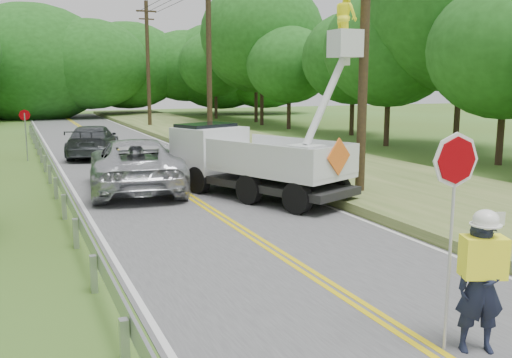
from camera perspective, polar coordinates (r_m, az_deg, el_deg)
name	(u,v)px	position (r m, az deg, el deg)	size (l,w,h in m)	color
ground	(418,343)	(8.95, 16.16, -15.74)	(140.00, 140.00, 0.00)	#485E1D
road	(170,184)	(21.16, -8.69, -0.54)	(7.20, 96.00, 0.03)	#4B4A4D
guardrail	(54,173)	(21.32, -19.85, 0.54)	(0.18, 48.00, 0.77)	#A4A7AC
utility_poles	(260,47)	(25.37, 0.43, 13.22)	(1.60, 43.30, 10.00)	black
tall_grass_verge	(334,169)	(23.92, 7.97, 1.02)	(7.00, 96.00, 0.30)	#496329
treeline_right	(339,40)	(39.66, 8.47, 13.78)	(12.87, 55.74, 12.45)	#332319
treeline_horizon	(61,64)	(62.60, -19.18, 10.94)	(55.30, 13.75, 12.15)	#1C4C16
flagger	(481,276)	(8.54, 21.89, -9.15)	(1.19, 0.69, 3.12)	#191E33
bucket_truck	(246,151)	(18.92, -1.03, 2.89)	(4.94, 6.94, 6.54)	black
suv_silver	(135,164)	(20.20, -12.18, 1.49)	(3.02, 6.54, 1.82)	#B2B4BA
suv_darkgrey	(93,141)	(29.62, -16.24, 3.73)	(2.23, 5.48, 1.59)	#3A3E42
stop_sign_permanent	(25,127)	(29.03, -22.39, 4.89)	(0.53, 0.06, 2.48)	#A4A7AC
yard_sign	(496,220)	(14.80, 23.16, -3.86)	(0.47, 0.16, 0.69)	white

